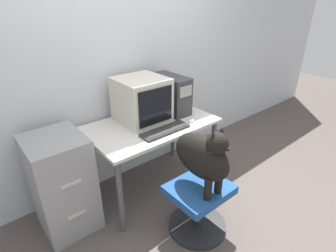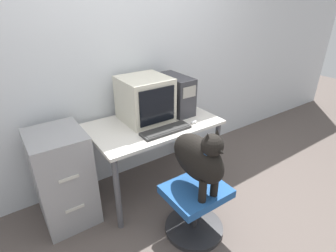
# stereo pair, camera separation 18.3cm
# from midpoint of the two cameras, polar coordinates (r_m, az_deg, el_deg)

# --- Properties ---
(ground_plane) EXTENTS (12.00, 12.00, 0.00)m
(ground_plane) POSITION_cam_midpoint_polar(r_m,az_deg,el_deg) (2.71, -0.38, -16.64)
(ground_plane) COLOR #564C47
(wall_back) EXTENTS (8.00, 0.05, 2.60)m
(wall_back) POSITION_cam_midpoint_polar(r_m,az_deg,el_deg) (2.73, -11.76, 14.14)
(wall_back) COLOR silver
(wall_back) RESTS_ON ground_plane
(desk) EXTENTS (1.23, 0.75, 0.75)m
(desk) POSITION_cam_midpoint_polar(r_m,az_deg,el_deg) (2.58, -5.73, -1.25)
(desk) COLOR silver
(desk) RESTS_ON ground_plane
(crt_monitor) EXTENTS (0.44, 0.45, 0.42)m
(crt_monitor) POSITION_cam_midpoint_polar(r_m,az_deg,el_deg) (2.53, -7.84, 5.63)
(crt_monitor) COLOR beige
(crt_monitor) RESTS_ON desk
(pc_tower) EXTENTS (0.20, 0.46, 0.38)m
(pc_tower) POSITION_cam_midpoint_polar(r_m,az_deg,el_deg) (2.73, -1.40, 6.97)
(pc_tower) COLOR #333338
(pc_tower) RESTS_ON desk
(keyboard) EXTENTS (0.48, 0.15, 0.03)m
(keyboard) POSITION_cam_midpoint_polar(r_m,az_deg,el_deg) (2.36, -2.84, -0.98)
(keyboard) COLOR #2D2D2D
(keyboard) RESTS_ON desk
(computer_mouse) EXTENTS (0.07, 0.04, 0.03)m
(computer_mouse) POSITION_cam_midpoint_polar(r_m,az_deg,el_deg) (2.54, 3.03, 1.06)
(computer_mouse) COLOR silver
(computer_mouse) RESTS_ON desk
(office_chair) EXTENTS (0.51, 0.51, 0.46)m
(office_chair) POSITION_cam_midpoint_polar(r_m,az_deg,el_deg) (2.33, 4.31, -16.93)
(office_chair) COLOR #262628
(office_chair) RESTS_ON ground_plane
(dog) EXTENTS (0.22, 0.53, 0.57)m
(dog) POSITION_cam_midpoint_polar(r_m,az_deg,el_deg) (2.01, 5.08, -6.56)
(dog) COLOR black
(dog) RESTS_ON office_chair
(filing_cabinet) EXTENTS (0.44, 0.52, 0.87)m
(filing_cabinet) POSITION_cam_midpoint_polar(r_m,az_deg,el_deg) (2.46, -24.09, -11.43)
(filing_cabinet) COLOR gray
(filing_cabinet) RESTS_ON ground_plane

